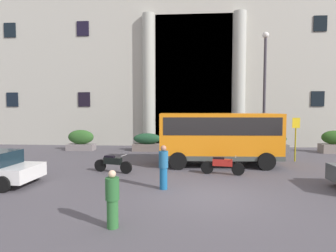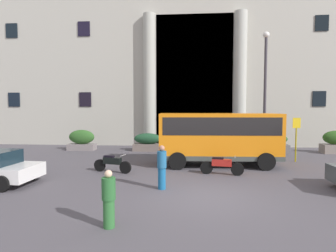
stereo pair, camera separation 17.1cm
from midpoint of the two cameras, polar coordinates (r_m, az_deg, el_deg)
The scene contains 14 objects.
ground_plane at distance 9.96m, azimuth 8.98°, elevation -14.98°, with size 80.00×64.00×0.12m, color #4C484E.
office_building_facade at distance 27.50m, azimuth 6.33°, elevation 15.70°, with size 39.63×9.76×17.75m.
orange_minibus at distance 15.07m, azimuth 10.95°, elevation -1.81°, with size 6.47×2.72×2.86m.
bus_stop_sign at distance 17.58m, azimuth 25.61°, elevation -1.64°, with size 0.44×0.08×2.59m.
hedge_planter_west at distance 19.73m, azimuth 6.02°, elevation -3.32°, with size 1.53×0.97×1.51m.
hedge_planter_entrance_left at distance 21.37m, azimuth -17.47°, elevation -2.89°, with size 2.02×0.87×1.53m.
hedge_planter_entrance_right at distance 20.69m, azimuth 21.35°, elevation -3.43°, with size 2.16×0.88×1.36m.
hedge_planter_far_east at distance 20.11m, azimuth -4.06°, elevation -3.45°, with size 2.10×0.91×1.31m.
hedge_planter_east at distance 22.32m, azimuth 31.97°, elevation -2.94°, with size 1.82×0.92×1.59m.
scooter_by_planter at distance 13.15m, azimuth 11.42°, elevation -8.07°, with size 2.02×0.59×0.89m.
motorcycle_near_kerb at distance 13.62m, azimuth -11.45°, elevation -7.66°, with size 1.99×0.74×0.89m.
pedestrian_man_crossing at distance 10.58m, azimuth -0.84°, elevation -8.64°, with size 0.36×0.36×1.71m.
pedestrian_woman_dark_dress at distance 7.46m, azimuth -11.70°, elevation -14.80°, with size 0.36×0.36×1.53m.
lamppost_plaza_centre at distance 18.74m, azimuth 20.01°, elevation 8.10°, with size 0.40×0.40×8.01m.
Camera 2 is at (-0.65, -9.40, 3.11)m, focal length 28.97 mm.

